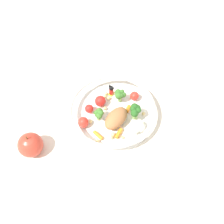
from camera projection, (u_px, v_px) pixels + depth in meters
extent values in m
plane|color=silver|center=(115.00, 113.00, 0.80)|extent=(2.40, 2.40, 0.00)
cylinder|color=white|center=(112.00, 116.00, 0.79)|extent=(0.24, 0.24, 0.01)
torus|color=white|center=(112.00, 109.00, 0.76)|extent=(0.25, 0.25, 0.01)
ellipsoid|color=#9E663D|center=(116.00, 118.00, 0.76)|extent=(0.08, 0.10, 0.05)
cylinder|color=#7FAD5B|center=(98.00, 117.00, 0.78)|extent=(0.01, 0.01, 0.02)
sphere|color=#386B28|center=(97.00, 112.00, 0.76)|extent=(0.02, 0.02, 0.02)
sphere|color=#386B28|center=(96.00, 113.00, 0.76)|extent=(0.01, 0.01, 0.01)
sphere|color=#386B28|center=(97.00, 115.00, 0.76)|extent=(0.01, 0.01, 0.01)
sphere|color=#386B28|center=(99.00, 116.00, 0.76)|extent=(0.02, 0.02, 0.02)
sphere|color=#386B28|center=(101.00, 113.00, 0.76)|extent=(0.02, 0.02, 0.02)
sphere|color=#386B28|center=(100.00, 112.00, 0.76)|extent=(0.02, 0.02, 0.02)
cylinder|color=#7FAD5B|center=(120.00, 98.00, 0.81)|extent=(0.01, 0.01, 0.02)
sphere|color=#386B28|center=(118.00, 92.00, 0.80)|extent=(0.02, 0.02, 0.02)
sphere|color=#386B28|center=(118.00, 94.00, 0.80)|extent=(0.01, 0.01, 0.01)
sphere|color=#386B28|center=(119.00, 96.00, 0.79)|extent=(0.02, 0.02, 0.02)
sphere|color=#386B28|center=(121.00, 96.00, 0.79)|extent=(0.02, 0.02, 0.02)
sphere|color=#386B28|center=(124.00, 95.00, 0.80)|extent=(0.02, 0.02, 0.02)
sphere|color=#386B28|center=(122.00, 92.00, 0.79)|extent=(0.01, 0.01, 0.01)
cylinder|color=#8EB766|center=(135.00, 115.00, 0.77)|extent=(0.02, 0.02, 0.03)
sphere|color=#23561E|center=(135.00, 107.00, 0.75)|extent=(0.02, 0.02, 0.02)
sphere|color=#23561E|center=(133.00, 109.00, 0.75)|extent=(0.02, 0.02, 0.02)
sphere|color=#23561E|center=(135.00, 113.00, 0.75)|extent=(0.02, 0.02, 0.02)
sphere|color=#23561E|center=(138.00, 110.00, 0.75)|extent=(0.02, 0.02, 0.02)
sphere|color=#23561E|center=(137.00, 108.00, 0.76)|extent=(0.02, 0.02, 0.02)
sphere|color=silver|center=(135.00, 124.00, 0.76)|extent=(0.03, 0.03, 0.03)
sphere|color=silver|center=(133.00, 128.00, 0.76)|extent=(0.03, 0.03, 0.03)
sphere|color=silver|center=(134.00, 129.00, 0.74)|extent=(0.03, 0.03, 0.03)
sphere|color=silver|center=(137.00, 129.00, 0.75)|extent=(0.02, 0.02, 0.02)
sphere|color=silver|center=(141.00, 127.00, 0.75)|extent=(0.03, 0.03, 0.03)
sphere|color=silver|center=(139.00, 124.00, 0.75)|extent=(0.03, 0.03, 0.03)
cube|color=yellow|center=(111.00, 94.00, 0.83)|extent=(0.02, 0.02, 0.00)
cylinder|color=red|center=(111.00, 91.00, 0.82)|extent=(0.02, 0.02, 0.02)
sphere|color=black|center=(111.00, 88.00, 0.81)|extent=(0.01, 0.01, 0.01)
sphere|color=black|center=(113.00, 88.00, 0.80)|extent=(0.01, 0.01, 0.01)
sphere|color=black|center=(110.00, 86.00, 0.81)|extent=(0.01, 0.01, 0.01)
cylinder|color=orange|center=(98.00, 135.00, 0.75)|extent=(0.03, 0.02, 0.01)
cylinder|color=orange|center=(128.00, 109.00, 0.80)|extent=(0.02, 0.02, 0.01)
cylinder|color=orange|center=(119.00, 133.00, 0.75)|extent=(0.03, 0.03, 0.01)
sphere|color=red|center=(89.00, 109.00, 0.79)|extent=(0.03, 0.03, 0.03)
sphere|color=red|center=(83.00, 122.00, 0.76)|extent=(0.03, 0.03, 0.03)
sphere|color=red|center=(134.00, 96.00, 0.81)|extent=(0.03, 0.03, 0.03)
sphere|color=red|center=(100.00, 101.00, 0.80)|extent=(0.03, 0.03, 0.03)
sphere|color=#D1B775|center=(105.00, 108.00, 0.80)|extent=(0.01, 0.01, 0.01)
sphere|color=#D1B775|center=(91.00, 122.00, 0.77)|extent=(0.01, 0.01, 0.01)
sphere|color=#D1B775|center=(109.00, 98.00, 0.82)|extent=(0.01, 0.01, 0.01)
sphere|color=tan|center=(105.00, 96.00, 0.82)|extent=(0.01, 0.01, 0.01)
sphere|color=tan|center=(97.00, 141.00, 0.74)|extent=(0.01, 0.01, 0.01)
sphere|color=tan|center=(123.00, 137.00, 0.74)|extent=(0.01, 0.01, 0.01)
sphere|color=#D1B775|center=(105.00, 94.00, 0.83)|extent=(0.01, 0.01, 0.01)
sphere|color=tan|center=(111.00, 138.00, 0.74)|extent=(0.01, 0.01, 0.01)
sphere|color=#D1B775|center=(113.00, 134.00, 0.75)|extent=(0.01, 0.01, 0.01)
sphere|color=#D1B775|center=(144.00, 114.00, 0.79)|extent=(0.01, 0.01, 0.01)
sphere|color=#BC3828|center=(30.00, 145.00, 0.71)|extent=(0.07, 0.07, 0.07)
cylinder|color=brown|center=(26.00, 138.00, 0.68)|extent=(0.00, 0.00, 0.01)
cube|color=silver|center=(170.00, 79.00, 0.87)|extent=(0.18, 0.17, 0.01)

